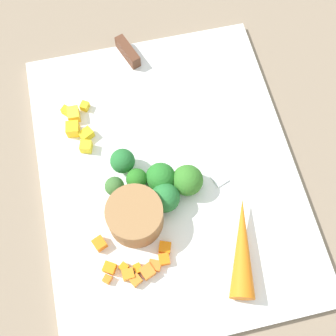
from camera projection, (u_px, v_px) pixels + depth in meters
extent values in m
plane|color=#85725E|center=(168.00, 174.00, 0.64)|extent=(4.00, 4.00, 0.00)
cube|color=white|center=(168.00, 172.00, 0.64)|extent=(0.47, 0.36, 0.01)
cylinder|color=#996C41|center=(135.00, 216.00, 0.58)|extent=(0.08, 0.08, 0.05)
cube|color=silver|center=(193.00, 142.00, 0.65)|extent=(0.15, 0.07, 0.00)
cube|color=#583120|center=(128.00, 52.00, 0.70)|extent=(0.06, 0.03, 0.02)
cone|color=orange|center=(242.00, 246.00, 0.57)|extent=(0.14, 0.07, 0.03)
cube|color=orange|center=(128.00, 274.00, 0.57)|extent=(0.01, 0.02, 0.01)
cube|color=orange|center=(110.00, 268.00, 0.57)|extent=(0.02, 0.02, 0.01)
cube|color=orange|center=(100.00, 244.00, 0.58)|extent=(0.02, 0.02, 0.01)
cube|color=orange|center=(148.00, 272.00, 0.57)|extent=(0.02, 0.02, 0.01)
cube|color=orange|center=(136.00, 280.00, 0.57)|extent=(0.02, 0.02, 0.01)
cube|color=orange|center=(107.00, 279.00, 0.57)|extent=(0.01, 0.01, 0.01)
cube|color=orange|center=(124.00, 267.00, 0.57)|extent=(0.01, 0.01, 0.01)
cube|color=orange|center=(155.00, 266.00, 0.57)|extent=(0.02, 0.02, 0.01)
cube|color=orange|center=(164.00, 259.00, 0.58)|extent=(0.02, 0.01, 0.01)
cube|color=orange|center=(165.00, 248.00, 0.58)|extent=(0.02, 0.02, 0.01)
cube|color=orange|center=(138.00, 268.00, 0.57)|extent=(0.01, 0.01, 0.01)
cube|color=yellow|center=(74.00, 114.00, 0.66)|extent=(0.02, 0.02, 0.02)
cube|color=yellow|center=(85.00, 106.00, 0.67)|extent=(0.02, 0.02, 0.01)
cube|color=yellow|center=(86.00, 147.00, 0.64)|extent=(0.02, 0.02, 0.02)
cube|color=yellow|center=(67.00, 111.00, 0.66)|extent=(0.02, 0.02, 0.01)
cube|color=yellow|center=(86.00, 134.00, 0.65)|extent=(0.02, 0.02, 0.01)
cube|color=yellow|center=(73.00, 129.00, 0.65)|extent=(0.02, 0.02, 0.02)
cylinder|color=#96B858|center=(138.00, 183.00, 0.62)|extent=(0.01, 0.01, 0.02)
sphere|color=#276F1F|center=(137.00, 179.00, 0.60)|extent=(0.03, 0.03, 0.03)
cylinder|color=#98BF5C|center=(116.00, 190.00, 0.61)|extent=(0.01, 0.01, 0.01)
sphere|color=#39672F|center=(114.00, 186.00, 0.60)|extent=(0.03, 0.03, 0.03)
cylinder|color=#93AF6D|center=(187.00, 184.00, 0.62)|extent=(0.02, 0.02, 0.01)
sphere|color=#367827|center=(188.00, 180.00, 0.60)|extent=(0.04, 0.04, 0.04)
cylinder|color=#82BC6A|center=(161.00, 182.00, 0.62)|extent=(0.01, 0.01, 0.01)
sphere|color=#267226|center=(161.00, 178.00, 0.60)|extent=(0.04, 0.04, 0.04)
cylinder|color=#89B355|center=(165.00, 202.00, 0.61)|extent=(0.01, 0.01, 0.01)
sphere|color=#267233|center=(165.00, 198.00, 0.59)|extent=(0.04, 0.04, 0.04)
cylinder|color=#84BD55|center=(124.00, 166.00, 0.63)|extent=(0.01, 0.01, 0.01)
sphere|color=#236A2E|center=(123.00, 161.00, 0.61)|extent=(0.04, 0.04, 0.04)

